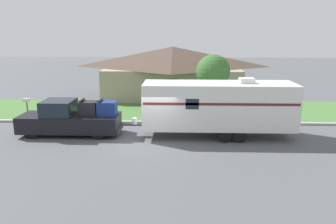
% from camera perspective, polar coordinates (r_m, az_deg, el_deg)
% --- Properties ---
extents(ground_plane, '(120.00, 120.00, 0.00)m').
position_cam_1_polar(ground_plane, '(17.94, -2.55, -5.25)').
color(ground_plane, '#515456').
extents(curb_strip, '(80.00, 0.30, 0.14)m').
position_cam_1_polar(curb_strip, '(21.49, -1.76, -1.80)').
color(curb_strip, '#999993').
rests_on(curb_strip, ground_plane).
extents(lawn_strip, '(80.00, 7.00, 0.03)m').
position_cam_1_polar(lawn_strip, '(25.03, -1.21, 0.33)').
color(lawn_strip, '#477538').
rests_on(lawn_strip, ground_plane).
extents(house_across_street, '(12.84, 8.37, 4.52)m').
position_cam_1_polar(house_across_street, '(30.63, 0.78, 7.25)').
color(house_across_street, gray).
rests_on(house_across_street, ground_plane).
extents(pickup_truck, '(5.83, 1.97, 2.10)m').
position_cam_1_polar(pickup_truck, '(19.79, -16.58, -1.18)').
color(pickup_truck, black).
rests_on(pickup_truck, ground_plane).
extents(travel_trailer, '(9.66, 2.46, 3.37)m').
position_cam_1_polar(travel_trailer, '(18.68, 8.77, 1.17)').
color(travel_trailer, black).
rests_on(travel_trailer, ground_plane).
extents(mailbox, '(0.48, 0.20, 1.40)m').
position_cam_1_polar(mailbox, '(24.57, -23.39, 1.44)').
color(mailbox, brown).
rests_on(mailbox, ground_plane).
extents(tree_in_yard, '(2.33, 2.33, 4.37)m').
position_cam_1_polar(tree_in_yard, '(22.83, 7.86, 6.97)').
color(tree_in_yard, brown).
rests_on(tree_in_yard, ground_plane).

